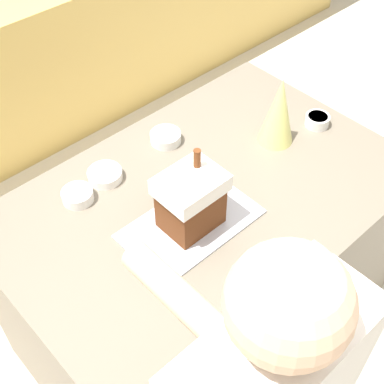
% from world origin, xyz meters
% --- Properties ---
extents(ground_plane, '(12.00, 12.00, 0.00)m').
position_xyz_m(ground_plane, '(0.00, 0.00, 0.00)').
color(ground_plane, beige).
extents(kitchen_island, '(1.49, 0.98, 0.90)m').
position_xyz_m(kitchen_island, '(0.00, 0.00, 0.45)').
color(kitchen_island, '#6B6051').
rests_on(kitchen_island, ground_plane).
extents(baking_tray, '(0.46, 0.28, 0.01)m').
position_xyz_m(baking_tray, '(-0.14, -0.07, 0.90)').
color(baking_tray, '#B2B2BC').
rests_on(baking_tray, kitchen_island).
extents(gingerbread_house, '(0.21, 0.17, 0.28)m').
position_xyz_m(gingerbread_house, '(-0.14, -0.07, 1.02)').
color(gingerbread_house, '#5B2D14').
rests_on(gingerbread_house, baking_tray).
extents(decorative_tree, '(0.14, 0.14, 0.29)m').
position_xyz_m(decorative_tree, '(0.41, 0.03, 1.04)').
color(decorative_tree, '#DBD675').
rests_on(decorative_tree, kitchen_island).
extents(candy_bowl_near_tray_left, '(0.12, 0.12, 0.04)m').
position_xyz_m(candy_bowl_near_tray_left, '(0.08, 0.32, 0.92)').
color(candy_bowl_near_tray_left, white).
rests_on(candy_bowl_near_tray_left, kitchen_island).
extents(candy_bowl_center_rear, '(0.13, 0.13, 0.04)m').
position_xyz_m(candy_bowl_center_rear, '(-0.22, 0.31, 0.92)').
color(candy_bowl_center_rear, white).
rests_on(candy_bowl_center_rear, kitchen_island).
extents(candy_bowl_near_tray_right, '(0.11, 0.11, 0.04)m').
position_xyz_m(candy_bowl_near_tray_right, '(-0.35, 0.29, 0.92)').
color(candy_bowl_near_tray_right, white).
rests_on(candy_bowl_near_tray_right, kitchen_island).
extents(candy_bowl_far_right, '(0.10, 0.10, 0.05)m').
position_xyz_m(candy_bowl_far_right, '(0.60, -0.02, 0.92)').
color(candy_bowl_far_right, silver).
rests_on(candy_bowl_far_right, kitchen_island).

